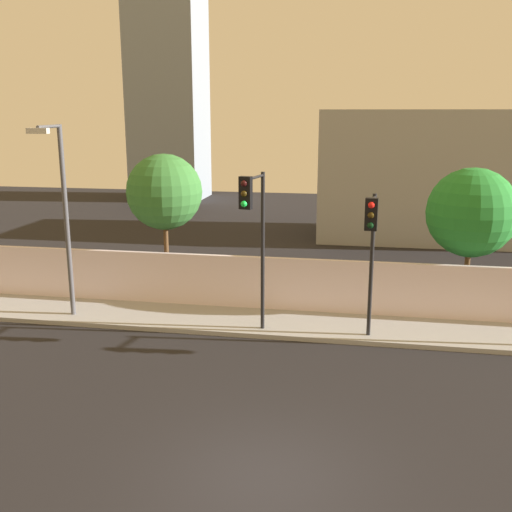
# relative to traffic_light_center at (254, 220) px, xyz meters

# --- Properties ---
(ground_plane) EXTENTS (80.00, 80.00, 0.00)m
(ground_plane) POSITION_rel_traffic_light_center_xyz_m (1.44, -6.84, -3.70)
(ground_plane) COLOR black
(sidewalk) EXTENTS (36.00, 2.40, 0.15)m
(sidewalk) POSITION_rel_traffic_light_center_xyz_m (1.44, 1.36, -3.63)
(sidewalk) COLOR #9B9B9B
(sidewalk) RESTS_ON ground
(perimeter_wall) EXTENTS (36.00, 0.18, 1.80)m
(perimeter_wall) POSITION_rel_traffic_light_center_xyz_m (1.44, 2.65, -2.65)
(perimeter_wall) COLOR silver
(perimeter_wall) RESTS_ON sidewalk
(traffic_light_center) EXTENTS (0.51, 1.59, 4.87)m
(traffic_light_center) POSITION_rel_traffic_light_center_xyz_m (0.00, 0.00, 0.00)
(traffic_light_center) COLOR black
(traffic_light_center) RESTS_ON sidewalk
(traffic_light_right) EXTENTS (0.36, 1.20, 4.30)m
(traffic_light_right) POSITION_rel_traffic_light_center_xyz_m (3.34, 0.18, -0.40)
(traffic_light_right) COLOR black
(traffic_light_right) RESTS_ON sidewalk
(street_lamp_curbside) EXTENTS (0.62, 1.79, 6.20)m
(street_lamp_curbside) POSITION_rel_traffic_light_center_xyz_m (-6.28, 0.67, 0.14)
(street_lamp_curbside) COLOR #4C4C51
(street_lamp_curbside) RESTS_ON sidewalk
(roadside_tree_leftmost) EXTENTS (2.73, 2.73, 5.29)m
(roadside_tree_leftmost) POSITION_rel_traffic_light_center_xyz_m (-3.97, 3.81, 0.21)
(roadside_tree_leftmost) COLOR brown
(roadside_tree_leftmost) RESTS_ON ground
(roadside_tree_midleft) EXTENTS (2.97, 2.97, 4.97)m
(roadside_tree_midleft) POSITION_rel_traffic_light_center_xyz_m (6.64, 3.81, -0.23)
(roadside_tree_midleft) COLOR brown
(roadside_tree_midleft) RESTS_ON ground
(low_building_distant) EXTENTS (12.13, 6.00, 6.83)m
(low_building_distant) POSITION_rel_traffic_light_center_xyz_m (6.86, 16.65, -0.29)
(low_building_distant) COLOR #A0A0A0
(low_building_distant) RESTS_ON ground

